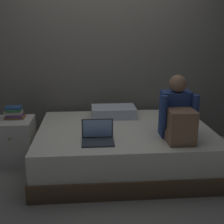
{
  "coord_description": "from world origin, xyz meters",
  "views": [
    {
      "loc": [
        -0.2,
        -2.86,
        1.58
      ],
      "look_at": [
        0.04,
        0.1,
        0.72
      ],
      "focal_mm": 46.98,
      "sensor_mm": 36.0,
      "label": 1
    }
  ],
  "objects_px": {
    "person_sitting": "(178,115)",
    "pillow": "(114,112)",
    "book_stack": "(14,113)",
    "laptop": "(98,137)",
    "bed": "(124,147)",
    "nightstand": "(15,141)"
  },
  "relations": [
    {
      "from": "laptop",
      "to": "book_stack",
      "type": "distance_m",
      "value": 1.18
    },
    {
      "from": "person_sitting",
      "to": "book_stack",
      "type": "relative_size",
      "value": 2.95
    },
    {
      "from": "person_sitting",
      "to": "book_stack",
      "type": "xyz_separation_m",
      "value": [
        -1.79,
        0.64,
        -0.12
      ]
    },
    {
      "from": "pillow",
      "to": "book_stack",
      "type": "height_order",
      "value": "book_stack"
    },
    {
      "from": "pillow",
      "to": "book_stack",
      "type": "bearing_deg",
      "value": -171.12
    },
    {
      "from": "bed",
      "to": "person_sitting",
      "type": "height_order",
      "value": "person_sitting"
    },
    {
      "from": "person_sitting",
      "to": "laptop",
      "type": "height_order",
      "value": "person_sitting"
    },
    {
      "from": "bed",
      "to": "book_stack",
      "type": "bearing_deg",
      "value": 168.55
    },
    {
      "from": "laptop",
      "to": "person_sitting",
      "type": "bearing_deg",
      "value": 1.93
    },
    {
      "from": "person_sitting",
      "to": "laptop",
      "type": "bearing_deg",
      "value": -178.07
    },
    {
      "from": "bed",
      "to": "laptop",
      "type": "bearing_deg",
      "value": -128.55
    },
    {
      "from": "bed",
      "to": "nightstand",
      "type": "height_order",
      "value": "nightstand"
    },
    {
      "from": "bed",
      "to": "person_sitting",
      "type": "relative_size",
      "value": 3.05
    },
    {
      "from": "laptop",
      "to": "book_stack",
      "type": "bearing_deg",
      "value": 145.65
    },
    {
      "from": "laptop",
      "to": "book_stack",
      "type": "relative_size",
      "value": 1.44
    },
    {
      "from": "nightstand",
      "to": "pillow",
      "type": "xyz_separation_m",
      "value": [
        1.21,
        0.24,
        0.27
      ]
    },
    {
      "from": "bed",
      "to": "laptop",
      "type": "xyz_separation_m",
      "value": [
        -0.32,
        -0.4,
        0.29
      ]
    },
    {
      "from": "laptop",
      "to": "book_stack",
      "type": "height_order",
      "value": "laptop"
    },
    {
      "from": "bed",
      "to": "book_stack",
      "type": "height_order",
      "value": "book_stack"
    },
    {
      "from": "bed",
      "to": "laptop",
      "type": "height_order",
      "value": "laptop"
    },
    {
      "from": "bed",
      "to": "nightstand",
      "type": "distance_m",
      "value": 1.32
    },
    {
      "from": "person_sitting",
      "to": "pillow",
      "type": "distance_m",
      "value": 1.03
    }
  ]
}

